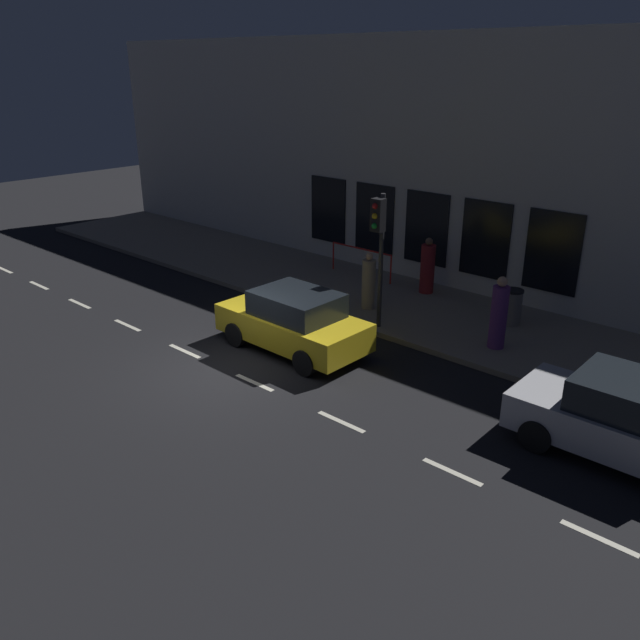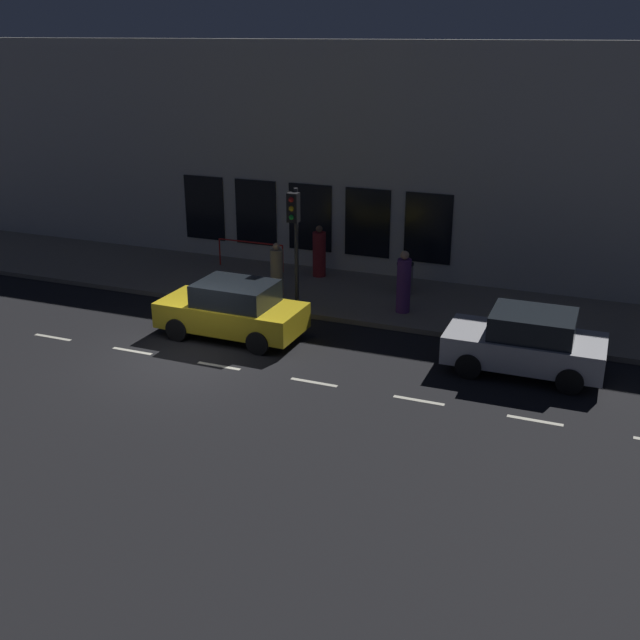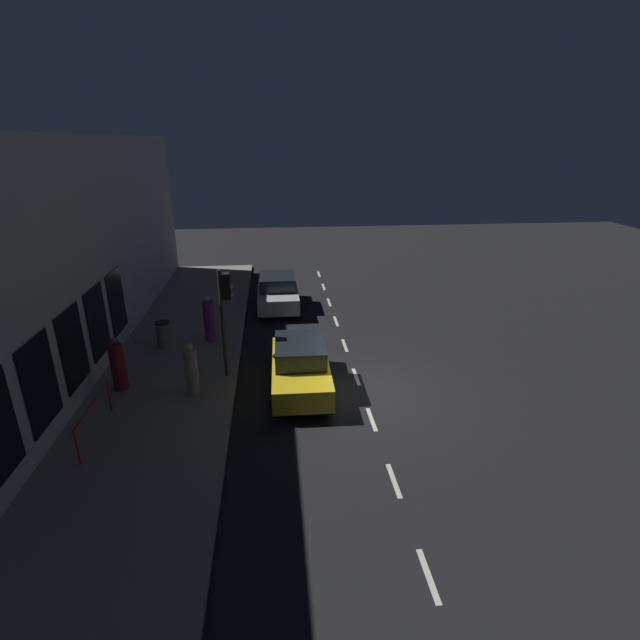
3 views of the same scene
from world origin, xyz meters
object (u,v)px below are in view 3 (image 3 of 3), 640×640
parked_car_1 (278,292)px  pedestrian_2 (118,366)px  traffic_light (225,302)px  trash_bin (164,334)px  pedestrian_1 (191,371)px  parked_car_0 (300,366)px  pedestrian_0 (209,320)px

parked_car_1 → pedestrian_2: 9.05m
traffic_light → trash_bin: bearing=-44.2°
traffic_light → pedestrian_1: 2.37m
parked_car_0 → pedestrian_0: bearing=-48.9°
parked_car_0 → pedestrian_1: 3.35m
parked_car_0 → pedestrian_0: pedestrian_0 is taller
pedestrian_1 → pedestrian_2: size_ratio=0.96×
pedestrian_0 → pedestrian_1: bearing=-21.2°
parked_car_1 → pedestrian_1: pedestrian_1 is taller
traffic_light → trash_bin: 4.27m
pedestrian_1 → trash_bin: bearing=-9.7°
pedestrian_0 → parked_car_0: bearing=19.8°
parked_car_1 → traffic_light: bearing=75.9°
traffic_light → pedestrian_1: size_ratio=2.16×
pedestrian_2 → traffic_light: bearing=66.4°
traffic_light → pedestrian_2: (3.36, 0.58, -1.80)m
parked_car_0 → parked_car_1: (0.60, -7.79, -0.00)m
parked_car_0 → pedestrian_2: (5.65, -0.29, 0.15)m
traffic_light → pedestrian_1: (1.05, 1.08, -1.82)m
parked_car_0 → pedestrian_2: bearing=-2.0°
traffic_light → parked_car_0: 3.13m
parked_car_0 → pedestrian_2: 5.66m
traffic_light → parked_car_1: (-1.70, -6.92, -1.95)m
parked_car_1 → trash_bin: (4.36, 4.33, -0.14)m
parked_car_0 → pedestrian_2: pedestrian_2 is taller
parked_car_0 → pedestrian_1: pedestrian_1 is taller
pedestrian_2 → parked_car_0: bearing=53.6°
parked_car_1 → pedestrian_1: (2.75, 8.01, 0.12)m
parked_car_0 → parked_car_1: same height
pedestrian_0 → pedestrian_1: pedestrian_0 is taller
parked_car_0 → parked_car_1: 7.82m
pedestrian_2 → parked_car_1: bearing=112.6°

